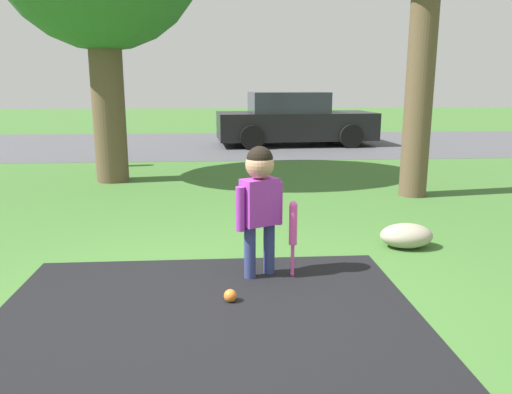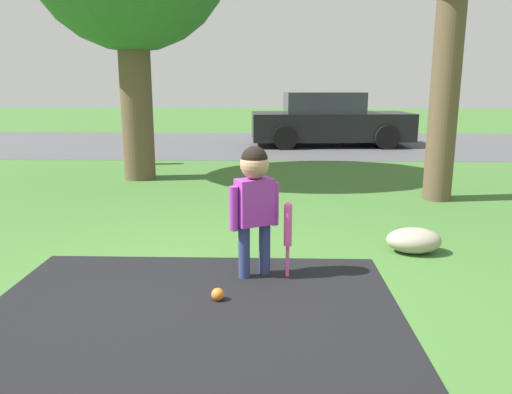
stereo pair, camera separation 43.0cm
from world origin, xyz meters
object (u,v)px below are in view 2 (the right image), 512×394
(fire_hydrant, at_px, (146,145))
(baseball_bat, at_px, (288,229))
(parked_car, at_px, (329,121))
(sports_ball, at_px, (218,294))
(child, at_px, (254,193))

(fire_hydrant, bearing_deg, baseball_bat, -66.05)
(baseball_bat, bearing_deg, parked_car, 81.66)
(fire_hydrant, height_order, parked_car, parked_car)
(sports_ball, relative_size, parked_car, 0.02)
(baseball_bat, bearing_deg, fire_hydrant, 113.95)
(child, xyz_separation_m, fire_hydrant, (-2.28, 5.71, -0.30))
(sports_ball, relative_size, fire_hydrant, 0.12)
(child, distance_m, fire_hydrant, 6.16)
(sports_ball, bearing_deg, fire_hydrant, 108.19)
(baseball_bat, relative_size, parked_car, 0.15)
(child, bearing_deg, sports_ball, -145.86)
(child, distance_m, baseball_bat, 0.39)
(baseball_bat, height_order, sports_ball, baseball_bat)
(baseball_bat, distance_m, parked_car, 9.02)
(baseball_bat, distance_m, fire_hydrant, 6.28)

